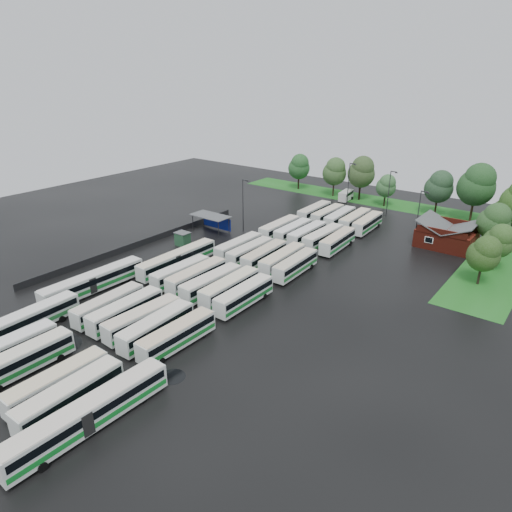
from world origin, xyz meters
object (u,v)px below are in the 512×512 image
Objects in this scene: artic_bus_east at (89,414)px; minibus at (346,195)px; brick_building at (446,237)px; artic_bus_west_a at (18,325)px.

minibus is (-18.34, 87.35, -0.35)m from artic_bus_east.
artic_bus_west_a is at bearing -116.89° from brick_building.
brick_building is 70.43m from artic_bus_east.
artic_bus_east reaches higher than minibus.
artic_bus_east is at bearing -85.80° from minibus.
artic_bus_west_a is 0.97× the size of artic_bus_east.
artic_bus_west_a is at bearing 170.74° from artic_bus_east.
brick_building reaches higher than minibus.
minibus is (2.90, 83.39, -0.29)m from artic_bus_west_a.
artic_bus_east is 89.25m from minibus.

